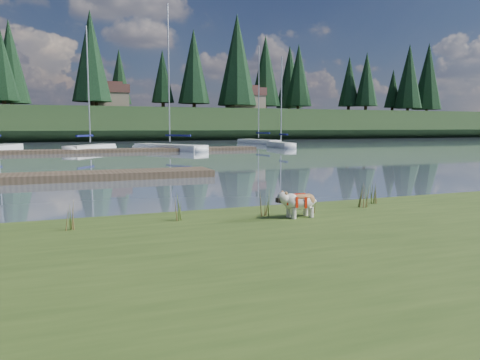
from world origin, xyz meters
name	(u,v)px	position (x,y,z in m)	size (l,w,h in m)	color
ground	(88,153)	(0.00, 30.00, 0.00)	(200.00, 200.00, 0.00)	slate
bank	(259,283)	(0.00, -6.00, 0.17)	(60.00, 9.00, 0.35)	#3B521D
ridge	(72,125)	(0.00, 73.00, 2.50)	(200.00, 20.00, 5.00)	#1D3117
bulldog	(299,201)	(2.17, -3.05, 0.69)	(0.90, 0.42, 0.54)	silver
dock_near	(15,178)	(-4.00, 9.00, 0.15)	(16.00, 2.00, 0.30)	#4C3D2C
dock_far	(113,151)	(2.00, 30.00, 0.15)	(26.00, 2.20, 0.30)	#4C3D2C
sailboat_bg_1	(2,147)	(-7.09, 35.76, 0.33)	(3.79, 8.56, 12.51)	white
sailboat_bg_2	(94,147)	(0.74, 33.31, 0.33)	(5.39, 6.86, 11.11)	white
sailboat_bg_3	(164,147)	(6.90, 32.01, 0.32)	(6.09, 8.83, 13.30)	white
sailboat_bg_4	(279,144)	(19.58, 33.49, 0.33)	(1.90, 6.41, 9.50)	white
sailboat_bg_5	(255,141)	(21.46, 44.30, 0.32)	(3.03, 8.88, 12.38)	white
weed_0	(178,208)	(-0.20, -2.46, 0.59)	(0.17, 0.14, 0.56)	#475B23
weed_1	(264,204)	(1.56, -2.64, 0.60)	(0.17, 0.14, 0.59)	#475B23
weed_2	(363,196)	(4.13, -2.53, 0.60)	(0.17, 0.14, 0.60)	#475B23
weed_3	(68,218)	(-2.26, -2.65, 0.58)	(0.17, 0.14, 0.55)	#475B23
weed_4	(311,204)	(2.59, -2.82, 0.57)	(0.17, 0.14, 0.52)	#475B23
weed_5	(373,192)	(4.66, -2.16, 0.62)	(0.17, 0.14, 0.65)	#475B23
mud_lip	(178,225)	(0.00, -1.60, 0.07)	(60.00, 0.50, 0.14)	#33281C
conifer_3	(2,66)	(-10.00, 72.00, 11.74)	(4.84, 4.84, 12.25)	#382619
conifer_4	(91,56)	(3.00, 66.00, 13.09)	(6.16, 6.16, 15.10)	#382619
conifer_5	(163,76)	(15.00, 70.00, 10.83)	(3.96, 3.96, 10.35)	#382619
conifer_6	(237,60)	(28.00, 68.00, 13.99)	(7.04, 7.04, 17.00)	#382619
conifer_7	(298,75)	(42.00, 71.00, 12.19)	(5.28, 5.28, 13.20)	#382619
conifer_8	(366,79)	(55.00, 67.00, 11.51)	(4.62, 4.62, 11.77)	#382619
conifer_9	(409,76)	(68.00, 70.00, 12.87)	(5.94, 5.94, 14.62)	#382619
house_1	(109,96)	(6.00, 71.00, 7.31)	(6.30, 5.30, 4.65)	gray
house_2	(245,99)	(30.00, 69.00, 7.31)	(6.30, 5.30, 4.65)	gray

